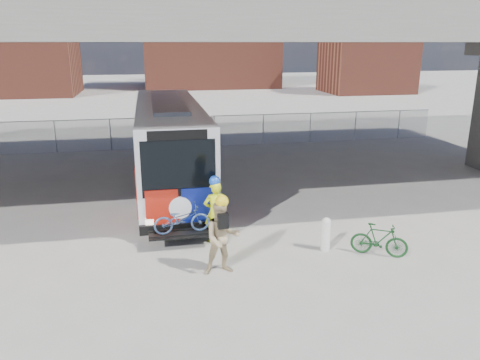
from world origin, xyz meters
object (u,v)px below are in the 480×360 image
object	(u,v)px
bus	(169,138)
bike_parked	(379,240)
cyclist_tan	(222,237)
bollard	(326,233)
cyclist_hivis	(215,210)

from	to	relation	value
bus	bike_parked	xyz separation A→B (m)	(5.57, -8.24, -1.62)
bus	cyclist_tan	xyz separation A→B (m)	(0.94, -8.40, -1.07)
bollard	bike_parked	size ratio (longest dim) A/B	0.64
bollard	cyclist_tan	distance (m)	3.38
cyclist_hivis	cyclist_tan	xyz separation A→B (m)	(-0.10, -2.07, 0.01)
bus	cyclist_hivis	xyz separation A→B (m)	(1.05, -6.33, -1.08)
cyclist_hivis	bike_parked	world-z (taller)	cyclist_hivis
cyclist_tan	bike_parked	bearing A→B (deg)	-0.60
cyclist_hivis	bike_parked	size ratio (longest dim) A/B	1.32
bus	bike_parked	bearing A→B (deg)	-55.93
bus	cyclist_hivis	world-z (taller)	bus
cyclist_tan	bike_parked	size ratio (longest dim) A/B	1.36
bus	bollard	bearing A→B (deg)	-61.12
bus	bike_parked	distance (m)	10.08
bollard	bike_parked	bearing A→B (deg)	-25.18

